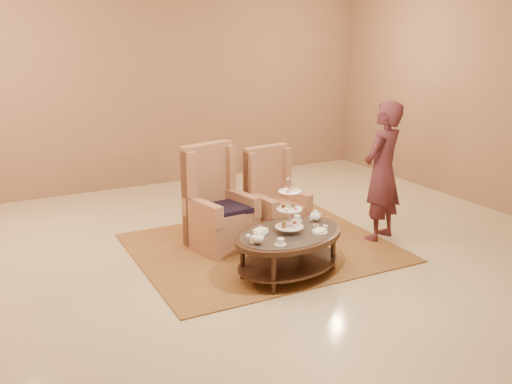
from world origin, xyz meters
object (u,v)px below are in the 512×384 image
tea_table (289,240)px  armchair_right (274,208)px  armchair_left (217,213)px  person (382,172)px

tea_table → armchair_right: (0.44, 1.12, -0.01)m
armchair_left → person: 2.13m
armchair_left → armchair_right: bearing=-14.7°
armchair_right → person: (1.17, -0.70, 0.49)m
tea_table → armchair_left: armchair_left is taller
armchair_left → person: (1.95, -0.73, 0.46)m
tea_table → armchair_left: (-0.34, 1.16, 0.02)m
armchair_left → armchair_right: size_ratio=1.08×
person → armchair_right: bearing=-53.1°
tea_table → armchair_left: size_ratio=1.20×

